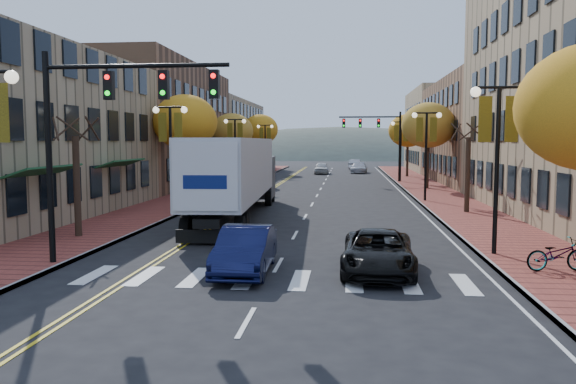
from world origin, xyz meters
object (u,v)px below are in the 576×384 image
(navy_sedan, at_px, (245,250))
(bicycle, at_px, (557,254))
(semi_truck, at_px, (237,172))
(black_suv, at_px, (378,252))

(navy_sedan, bearing_deg, bicycle, 2.57)
(semi_truck, relative_size, bicycle, 8.84)
(bicycle, bearing_deg, semi_truck, 35.67)
(navy_sedan, height_order, black_suv, navy_sedan)
(semi_truck, bearing_deg, bicycle, -46.17)
(semi_truck, xyz_separation_m, bicycle, (12.30, -11.66, -1.84))
(semi_truck, relative_size, black_suv, 3.60)
(black_suv, relative_size, bicycle, 2.46)
(navy_sedan, relative_size, black_suv, 0.92)
(black_suv, bearing_deg, semi_truck, 122.35)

